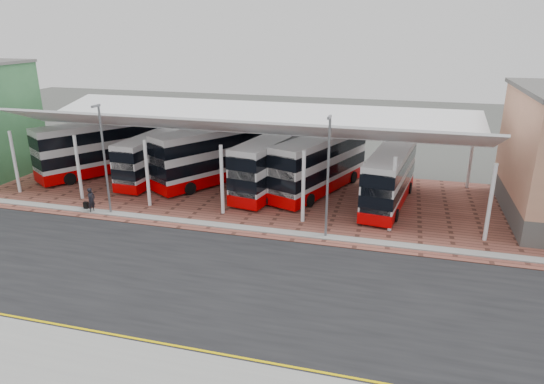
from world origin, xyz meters
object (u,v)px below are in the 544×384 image
object	(u,v)px
bus_2	(216,156)
bus_4	(320,164)
bus_0	(102,148)
bus_5	(390,178)
bus_3	(274,164)
pedestrian	(91,200)
bus_1	(156,157)

from	to	relation	value
bus_2	bus_4	bearing A→B (deg)	31.29
bus_0	bus_5	bearing A→B (deg)	29.30
bus_3	bus_5	distance (m)	9.44
bus_2	bus_4	distance (m)	9.19
bus_2	bus_0	bearing A→B (deg)	-146.24
bus_2	bus_4	size ratio (longest dim) A/B	0.98
bus_4	pedestrian	bearing A→B (deg)	-128.36
bus_2	bus_5	distance (m)	14.98
bus_1	bus_4	bearing A→B (deg)	5.28
bus_3	bus_4	world-z (taller)	bus_4
bus_3	pedestrian	bearing A→B (deg)	-132.91
bus_0	pedestrian	size ratio (longest dim) A/B	6.00
bus_3	bus_4	xyz separation A→B (m)	(3.71, 0.72, 0.05)
bus_0	bus_1	world-z (taller)	bus_0
bus_0	bus_5	distance (m)	25.97
bus_0	bus_4	bearing A→B (deg)	33.37
bus_2	bus_5	world-z (taller)	bus_2
bus_4	bus_5	distance (m)	5.94
bus_3	bus_5	world-z (taller)	bus_3
bus_2	bus_3	size ratio (longest dim) A/B	0.99
bus_0	pedestrian	bearing A→B (deg)	-28.71
bus_0	bus_4	size ratio (longest dim) A/B	0.98
bus_0	pedestrian	world-z (taller)	bus_0
bus_1	bus_2	xyz separation A→B (m)	(5.49, 0.63, 0.35)
bus_2	pedestrian	xyz separation A→B (m)	(-6.15, -9.37, -1.44)
bus_2	bus_4	xyz separation A→B (m)	(9.19, -0.11, -0.06)
bus_5	bus_0	bearing A→B (deg)	-175.56
pedestrian	bus_5	bearing A→B (deg)	-65.56
bus_1	bus_5	bearing A→B (deg)	-0.29
bus_4	bus_1	bearing A→B (deg)	-157.43
bus_3	bus_5	xyz separation A→B (m)	(9.38, -1.05, -0.17)
bus_2	bus_4	world-z (taller)	bus_2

